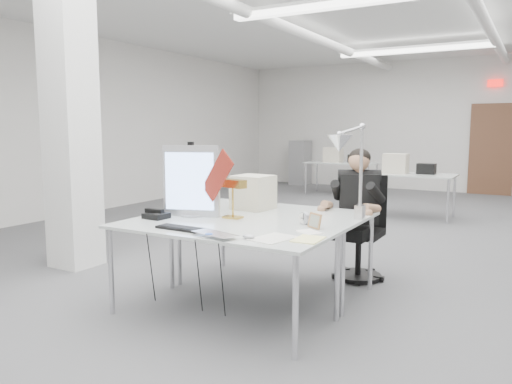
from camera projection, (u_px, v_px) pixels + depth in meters
room_shell at (342, 115)px, 6.12m from camera, size 10.04×14.04×3.24m
desk_main at (222, 228)px, 4.00m from camera, size 1.80×0.90×0.02m
desk_second at (274, 212)px, 4.77m from camera, size 1.80×0.90×0.02m
bg_desk_a at (407, 174)px, 8.64m from camera, size 1.60×0.80×0.02m
bg_desk_b at (341, 163)px, 11.51m from camera, size 1.60×0.80×0.02m
filing_cabinet at (300, 163)px, 13.62m from camera, size 0.45×0.55×1.20m
office_chair at (359, 225)px, 5.06m from camera, size 0.72×0.72×1.13m
seated_person at (358, 193)px, 4.98m from camera, size 0.67×0.73×0.89m
monitor at (191, 181)px, 4.43m from camera, size 0.50×0.21×0.64m
pennant at (218, 176)px, 4.24m from camera, size 0.42×0.14×0.47m
keyboard at (180, 228)px, 3.89m from camera, size 0.40×0.15×0.02m
laptop at (209, 236)px, 3.58m from camera, size 0.42×0.33×0.03m
mouse at (249, 236)px, 3.55m from camera, size 0.10×0.06×0.04m
bankers_lamp at (233, 199)px, 4.35m from camera, size 0.32×0.20×0.34m
desk_phone at (156, 216)px, 4.36m from camera, size 0.20×0.18×0.05m
picture_frame_left at (186, 207)px, 4.65m from camera, size 0.14×0.04×0.11m
picture_frame_right at (315, 221)px, 3.92m from camera, size 0.15×0.12×0.12m
desk_clock at (304, 218)px, 4.09m from camera, size 0.11×0.07×0.11m
paper_stack_a at (273, 238)px, 3.56m from camera, size 0.29×0.37×0.01m
paper_stack_b at (308, 239)px, 3.53m from camera, size 0.20×0.26×0.01m
paper_stack_c at (309, 232)px, 3.78m from camera, size 0.24×0.22×0.01m
beige_monitor at (253, 192)px, 4.86m from camera, size 0.37×0.35×0.33m
architect_lamp at (351, 171)px, 4.08m from camera, size 0.29×0.69×0.87m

